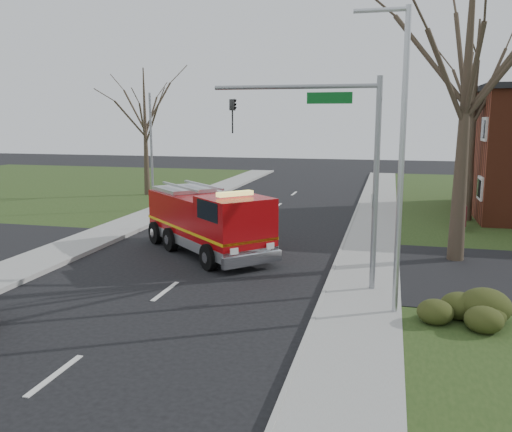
# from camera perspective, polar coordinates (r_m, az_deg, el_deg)

# --- Properties ---
(ground) EXTENTS (120.00, 120.00, 0.00)m
(ground) POSITION_cam_1_polar(r_m,az_deg,el_deg) (17.95, -9.53, -7.85)
(ground) COLOR black
(ground) RESTS_ON ground
(sidewalk_right) EXTENTS (2.40, 80.00, 0.15)m
(sidewalk_right) POSITION_cam_1_polar(r_m,az_deg,el_deg) (16.55, 10.84, -9.18)
(sidewalk_right) COLOR gray
(sidewalk_right) RESTS_ON ground
(sidewalk_left) EXTENTS (2.40, 80.00, 0.15)m
(sidewalk_left) POSITION_cam_1_polar(r_m,az_deg,el_deg) (21.11, -25.25, -5.74)
(sidewalk_left) COLOR gray
(sidewalk_left) RESTS_ON ground
(health_center_sign) EXTENTS (0.12, 2.00, 1.40)m
(health_center_sign) POSITION_cam_1_polar(r_m,az_deg,el_deg) (28.72, 20.94, 0.23)
(health_center_sign) COLOR #451013
(health_center_sign) RESTS_ON ground
(hedge_corner) EXTENTS (2.80, 2.00, 0.90)m
(hedge_corner) POSITION_cam_1_polar(r_m,az_deg,el_deg) (15.57, 21.15, -9.00)
(hedge_corner) COLOR #2A3513
(hedge_corner) RESTS_ON lawn_right
(bare_tree_near) EXTENTS (6.00, 6.00, 12.00)m
(bare_tree_near) POSITION_cam_1_polar(r_m,az_deg,el_deg) (21.85, 21.41, 14.50)
(bare_tree_near) COLOR #3C2E23
(bare_tree_near) RESTS_ON ground
(bare_tree_far) EXTENTS (5.25, 5.25, 10.50)m
(bare_tree_far) POSITION_cam_1_polar(r_m,az_deg,el_deg) (30.90, 22.00, 11.28)
(bare_tree_far) COLOR #3C2E23
(bare_tree_far) RESTS_ON ground
(bare_tree_left) EXTENTS (4.50, 4.50, 9.00)m
(bare_tree_left) POSITION_cam_1_polar(r_m,az_deg,el_deg) (39.43, -11.62, 10.07)
(bare_tree_left) COLOR #3C2E23
(bare_tree_left) RESTS_ON ground
(traffic_signal_mast) EXTENTS (5.29, 0.18, 6.80)m
(traffic_signal_mast) POSITION_cam_1_polar(r_m,az_deg,el_deg) (17.22, 8.33, 7.40)
(traffic_signal_mast) COLOR gray
(traffic_signal_mast) RESTS_ON ground
(streetlight_pole) EXTENTS (1.48, 0.16, 8.40)m
(streetlight_pole) POSITION_cam_1_polar(r_m,az_deg,el_deg) (15.15, 14.87, 6.21)
(streetlight_pole) COLOR #B7BABF
(streetlight_pole) RESTS_ON ground
(utility_pole_far) EXTENTS (0.14, 0.14, 7.00)m
(utility_pole_far) POSITION_cam_1_polar(r_m,az_deg,el_deg) (32.70, -10.94, 6.49)
(utility_pole_far) COLOR gray
(utility_pole_far) RESTS_ON ground
(fire_engine) EXTENTS (6.74, 6.60, 2.84)m
(fire_engine) POSITION_cam_1_polar(r_m,az_deg,el_deg) (22.40, -5.05, -0.72)
(fire_engine) COLOR #9A070A
(fire_engine) RESTS_ON ground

